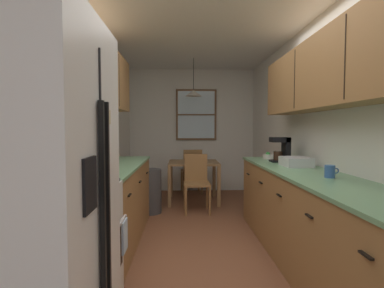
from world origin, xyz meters
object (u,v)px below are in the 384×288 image
at_px(coffee_maker, 282,149).
at_px(refrigerator, 21,217).
at_px(dining_chair_near, 196,180).
at_px(microwave_over_range, 49,70).
at_px(dish_rack, 296,162).
at_px(trash_bin, 150,191).
at_px(mug_by_coffeemaker, 330,171).
at_px(fruit_bowl, 272,156).
at_px(storage_canister, 94,165).
at_px(stove_range, 70,248).
at_px(table_serving_bowl, 199,161).
at_px(dining_chair_far, 192,169).
at_px(dining_table, 193,168).

bearing_deg(coffee_maker, refrigerator, -131.25).
distance_m(refrigerator, dining_chair_near, 3.44).
bearing_deg(microwave_over_range, dish_rack, 27.37).
bearing_deg(trash_bin, mug_by_coffeemaker, -50.67).
bearing_deg(fruit_bowl, coffee_maker, -89.27).
distance_m(refrigerator, storage_canister, 1.34).
distance_m(trash_bin, mug_by_coffeemaker, 2.82).
distance_m(dining_chair_near, dish_rack, 1.83).
relative_size(refrigerator, stove_range, 1.65).
xyz_separation_m(microwave_over_range, table_serving_bowl, (1.20, 3.09, -0.96)).
relative_size(coffee_maker, dish_rack, 0.90).
bearing_deg(coffee_maker, dining_chair_far, 114.85).
bearing_deg(stove_range, microwave_over_range, 179.97).
xyz_separation_m(fruit_bowl, table_serving_bowl, (-0.94, 1.17, -0.19)).
xyz_separation_m(microwave_over_range, trash_bin, (0.41, 2.49, -1.37)).
bearing_deg(dish_rack, dining_table, 117.03).
bearing_deg(dining_chair_far, fruit_bowl, -60.93).
height_order(coffee_maker, table_serving_bowl, coffee_maker).
xyz_separation_m(dining_table, dining_chair_near, (0.03, -0.61, -0.11)).
xyz_separation_m(stove_range, dining_table, (0.99, 3.17, 0.13)).
bearing_deg(dining_chair_near, trash_bin, -174.23).
bearing_deg(table_serving_bowl, dining_chair_far, 97.82).
xyz_separation_m(dining_chair_far, coffee_maker, (1.04, -2.25, 0.56)).
bearing_deg(microwave_over_range, dining_table, 70.79).
bearing_deg(refrigerator, dining_table, 76.48).
relative_size(mug_by_coffeemaker, fruit_bowl, 0.49).
height_order(refrigerator, table_serving_bowl, refrigerator).
bearing_deg(stove_range, dining_chair_near, 68.34).
height_order(dining_chair_near, mug_by_coffeemaker, mug_by_coffeemaker).
bearing_deg(dining_chair_near, table_serving_bowl, 82.78).
height_order(refrigerator, dining_chair_far, refrigerator).
height_order(dining_table, trash_bin, dining_table).
relative_size(dining_table, table_serving_bowl, 4.91).
height_order(dining_chair_near, fruit_bowl, fruit_bowl).
distance_m(mug_by_coffeemaker, dish_rack, 0.75).
height_order(coffee_maker, mug_by_coffeemaker, coffee_maker).
relative_size(microwave_over_range, dining_chair_far, 0.64).
bearing_deg(table_serving_bowl, mug_by_coffeemaker, -70.72).
relative_size(dining_chair_near, fruit_bowl, 3.62).
height_order(dining_chair_far, storage_canister, storage_canister).
relative_size(storage_canister, table_serving_bowl, 0.95).
height_order(dining_chair_near, storage_canister, storage_canister).
bearing_deg(storage_canister, stove_range, -89.49).
distance_m(stove_range, fruit_bowl, 2.83).
height_order(dining_chair_far, trash_bin, dining_chair_far).
bearing_deg(dish_rack, storage_canister, -166.45).
bearing_deg(microwave_over_range, dining_chair_far, 73.76).
xyz_separation_m(dining_chair_near, dish_rack, (1.02, -1.45, 0.45)).
distance_m(refrigerator, trash_bin, 3.26).
distance_m(refrigerator, fruit_bowl, 3.29).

